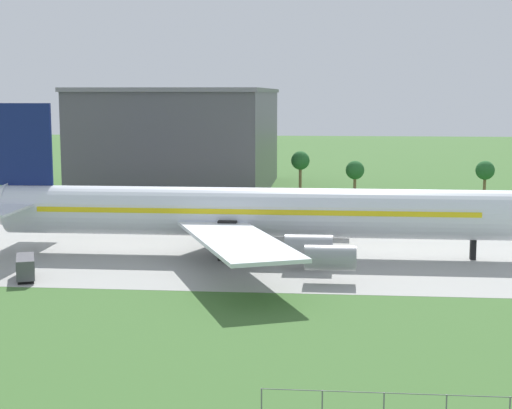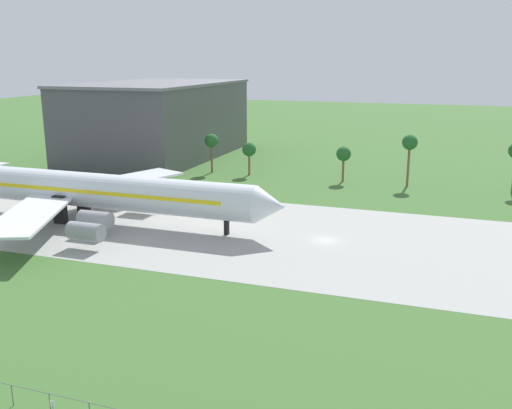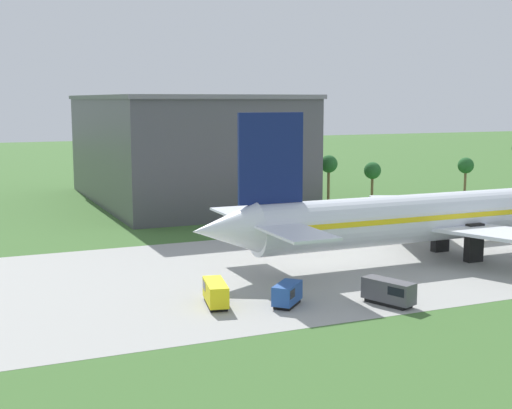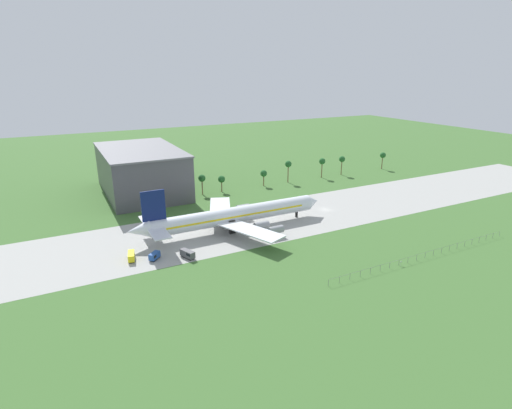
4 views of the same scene
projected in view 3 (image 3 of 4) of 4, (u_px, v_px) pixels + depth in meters
jet_airliner at (469, 214)px, 98.95m from camera, size 80.63×55.97×20.10m
baggage_tug at (287, 294)px, 74.96m from camera, size 4.46×4.44×2.43m
fuel_truck at (215, 292)px, 75.42m from camera, size 3.13×6.11×2.57m
catering_van at (390, 292)px, 75.44m from camera, size 3.97×6.12×2.68m
terminal_building at (181, 148)px, 151.99m from camera, size 36.72×61.20×22.49m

